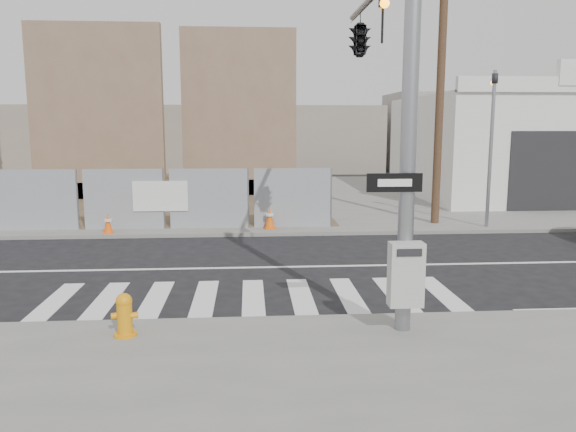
{
  "coord_description": "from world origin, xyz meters",
  "views": [
    {
      "loc": [
        -0.06,
        -13.71,
        3.51
      ],
      "look_at": [
        0.85,
        -0.6,
        1.4
      ],
      "focal_mm": 35.0,
      "sensor_mm": 36.0,
      "label": 1
    }
  ],
  "objects": [
    {
      "name": "far_signal_pole",
      "position": [
        8.0,
        4.6,
        3.48
      ],
      "size": [
        0.16,
        0.2,
        5.6
      ],
      "color": "gray",
      "rests_on": "sidewalk_far"
    },
    {
      "name": "fire_hydrant",
      "position": [
        -2.11,
        -4.79,
        0.47
      ],
      "size": [
        0.47,
        0.47,
        0.72
      ],
      "rotation": [
        0.0,
        0.0,
        0.31
      ],
      "color": "orange",
      "rests_on": "sidewalk_near"
    },
    {
      "name": "utility_pole_right",
      "position": [
        6.5,
        5.5,
        5.2
      ],
      "size": [
        1.6,
        0.28,
        10.0
      ],
      "color": "#523726",
      "rests_on": "sidewalk_far"
    },
    {
      "name": "traffic_cone_d",
      "position": [
        0.61,
        4.78,
        0.48
      ],
      "size": [
        0.44,
        0.44,
        0.73
      ],
      "rotation": [
        0.0,
        0.0,
        0.21
      ],
      "color": "#E9590C",
      "rests_on": "sidewalk_far"
    },
    {
      "name": "ground",
      "position": [
        0.0,
        0.0,
        0.0
      ],
      "size": [
        100.0,
        100.0,
        0.0
      ],
      "primitive_type": "plane",
      "color": "black",
      "rests_on": "ground"
    },
    {
      "name": "signal_pole",
      "position": [
        2.49,
        -2.05,
        4.78
      ],
      "size": [
        0.96,
        5.87,
        7.0
      ],
      "color": "gray",
      "rests_on": "sidewalk_near"
    },
    {
      "name": "concrete_wall_left",
      "position": [
        -7.0,
        13.08,
        3.38
      ],
      "size": [
        6.0,
        1.3,
        8.0
      ],
      "color": "brown",
      "rests_on": "sidewalk_far"
    },
    {
      "name": "concrete_wall_right",
      "position": [
        -0.5,
        14.08,
        3.38
      ],
      "size": [
        5.5,
        1.3,
        8.0
      ],
      "color": "brown",
      "rests_on": "sidewalk_far"
    },
    {
      "name": "traffic_cone_c",
      "position": [
        -4.58,
        4.28,
        0.44
      ],
      "size": [
        0.39,
        0.39,
        0.65
      ],
      "rotation": [
        0.0,
        0.0,
        0.16
      ],
      "color": "#FC590D",
      "rests_on": "sidewalk_far"
    },
    {
      "name": "auto_shop",
      "position": [
        14.0,
        12.97,
        2.54
      ],
      "size": [
        12.0,
        10.2,
        5.95
      ],
      "color": "silver",
      "rests_on": "sidewalk_far"
    },
    {
      "name": "sidewalk_far",
      "position": [
        0.0,
        14.0,
        0.06
      ],
      "size": [
        50.0,
        20.0,
        0.12
      ],
      "primitive_type": "cube",
      "color": "slate",
      "rests_on": "ground"
    }
  ]
}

